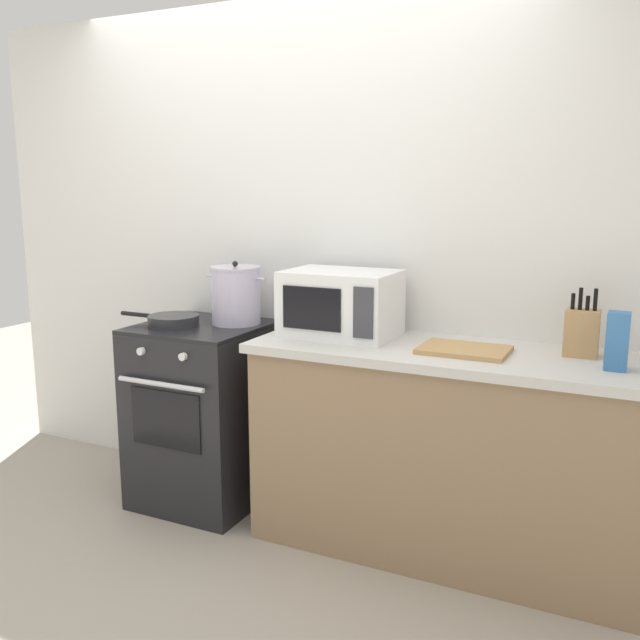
% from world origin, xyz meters
% --- Properties ---
extents(ground_plane, '(10.00, 10.00, 0.00)m').
position_xyz_m(ground_plane, '(0.00, 0.00, 0.00)').
color(ground_plane, '#9E9384').
extents(back_wall, '(4.40, 0.10, 2.50)m').
position_xyz_m(back_wall, '(0.30, 0.97, 1.25)').
color(back_wall, silver).
rests_on(back_wall, ground_plane).
extents(lower_cabinet_right, '(1.64, 0.56, 0.88)m').
position_xyz_m(lower_cabinet_right, '(0.90, 0.62, 0.44)').
color(lower_cabinet_right, '#8C7051').
rests_on(lower_cabinet_right, ground_plane).
extents(countertop_right, '(1.70, 0.60, 0.04)m').
position_xyz_m(countertop_right, '(0.90, 0.62, 0.90)').
color(countertop_right, beige).
rests_on(countertop_right, lower_cabinet_right).
extents(stove, '(0.60, 0.64, 0.92)m').
position_xyz_m(stove, '(-0.35, 0.60, 0.46)').
color(stove, black).
rests_on(stove, ground_plane).
extents(stock_pot, '(0.33, 0.25, 0.32)m').
position_xyz_m(stock_pot, '(-0.21, 0.71, 1.06)').
color(stock_pot, silver).
rests_on(stock_pot, stove).
extents(frying_pan, '(0.45, 0.25, 0.05)m').
position_xyz_m(frying_pan, '(-0.47, 0.54, 0.95)').
color(frying_pan, '#28282B').
rests_on(frying_pan, stove).
extents(microwave, '(0.50, 0.37, 0.30)m').
position_xyz_m(microwave, '(0.38, 0.68, 1.07)').
color(microwave, white).
rests_on(microwave, countertop_right).
extents(cutting_board, '(0.36, 0.26, 0.02)m').
position_xyz_m(cutting_board, '(0.97, 0.60, 0.93)').
color(cutting_board, tan).
rests_on(cutting_board, countertop_right).
extents(knife_block, '(0.13, 0.10, 0.28)m').
position_xyz_m(knife_block, '(1.42, 0.74, 1.02)').
color(knife_block, tan).
rests_on(knife_block, countertop_right).
extents(pasta_box, '(0.08, 0.08, 0.22)m').
position_xyz_m(pasta_box, '(1.56, 0.57, 1.03)').
color(pasta_box, teal).
rests_on(pasta_box, countertop_right).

